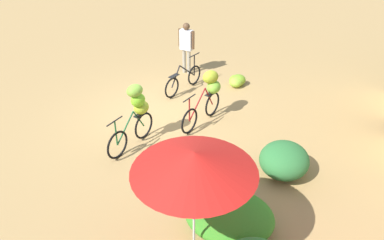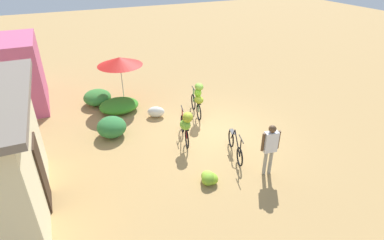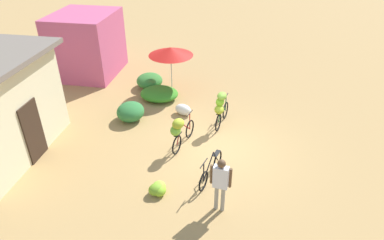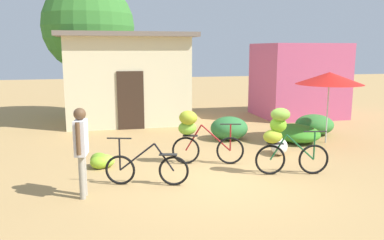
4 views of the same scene
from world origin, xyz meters
name	(u,v)px [view 1 (image 1 of 4)]	position (x,y,z in m)	size (l,w,h in m)	color
ground_plane	(161,115)	(0.00, 0.00, 0.00)	(60.00, 60.00, 0.00)	tan
hedge_bush_front_left	(284,160)	(1.31, 3.51, 0.35)	(1.14, 1.06, 0.71)	#2F7437
hedge_bush_front_right	(229,215)	(3.18, 2.85, 0.25)	(1.40, 1.65, 0.50)	#378724
market_umbrella	(194,162)	(3.97, 2.46, 1.91)	(1.92, 1.92, 2.09)	beige
bicycle_leftmost	(183,80)	(-1.60, 0.00, 0.34)	(1.66, 0.52, 0.99)	black
bicycle_near_pile	(209,91)	(-0.32, 1.23, 0.80)	(1.70, 0.58, 1.31)	black
bicycle_center_loaded	(136,110)	(1.35, 0.02, 0.88)	(1.62, 0.46, 1.50)	black
banana_pile_on_ground	(237,81)	(-2.51, 1.41, 0.16)	(0.65, 0.61, 0.35)	#90BF37
produce_sack	(187,165)	(2.05, 1.57, 0.22)	(0.70, 0.44, 0.44)	silver
person_vendor	(186,43)	(-2.83, -0.39, 1.04)	(0.25, 0.58, 1.70)	gray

